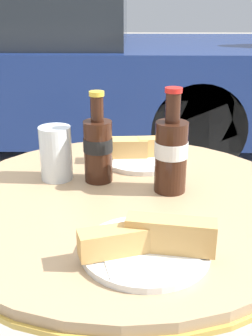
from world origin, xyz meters
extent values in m
cylinder|color=gold|center=(0.00, 0.00, 0.37)|extent=(0.09, 0.09, 0.70)
cylinder|color=gold|center=(0.00, 0.00, 0.72)|extent=(0.80, 0.80, 0.01)
cylinder|color=tan|center=(0.00, 0.00, 0.73)|extent=(0.78, 0.78, 0.02)
cylinder|color=#33190F|center=(0.10, 0.03, 0.82)|extent=(0.07, 0.07, 0.16)
cylinder|color=silver|center=(0.10, 0.03, 0.84)|extent=(0.07, 0.07, 0.03)
cylinder|color=#33190F|center=(0.10, 0.03, 0.93)|extent=(0.03, 0.03, 0.06)
cylinder|color=red|center=(0.10, 0.03, 0.97)|extent=(0.04, 0.04, 0.01)
cylinder|color=#33190F|center=(-0.07, 0.09, 0.81)|extent=(0.07, 0.07, 0.14)
cylinder|color=black|center=(-0.07, 0.09, 0.83)|extent=(0.07, 0.07, 0.03)
cylinder|color=#33190F|center=(-0.07, 0.09, 0.91)|extent=(0.03, 0.03, 0.06)
cylinder|color=gold|center=(-0.07, 0.09, 0.95)|extent=(0.03, 0.03, 0.01)
cylinder|color=#C68923|center=(-0.16, 0.10, 0.79)|extent=(0.07, 0.07, 0.10)
cylinder|color=silver|center=(-0.16, 0.10, 0.81)|extent=(0.07, 0.07, 0.13)
cylinder|color=white|center=(0.04, -0.22, 0.75)|extent=(0.22, 0.22, 0.01)
cube|color=white|center=(0.04, -0.22, 0.75)|extent=(0.18, 0.18, 0.00)
cube|color=tan|center=(0.00, -0.24, 0.78)|extent=(0.15, 0.08, 0.04)
cube|color=tan|center=(0.08, -0.23, 0.78)|extent=(0.15, 0.06, 0.06)
cylinder|color=white|center=(0.04, 0.22, 0.75)|extent=(0.21, 0.21, 0.01)
cube|color=white|center=(0.04, 0.22, 0.75)|extent=(0.15, 0.15, 0.00)
cube|color=tan|center=(-0.01, 0.21, 0.78)|extent=(0.13, 0.06, 0.05)
cube|color=tan|center=(0.08, 0.22, 0.78)|extent=(0.11, 0.05, 0.05)
cube|color=navy|center=(-0.84, 2.70, 0.49)|extent=(4.19, 1.72, 0.64)
cylinder|color=black|center=(0.46, 3.46, 0.32)|extent=(0.64, 0.21, 0.64)
cylinder|color=black|center=(0.46, 1.94, 0.32)|extent=(0.64, 0.21, 0.64)
camera|label=1|loc=(0.01, -0.83, 1.14)|focal=45.00mm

